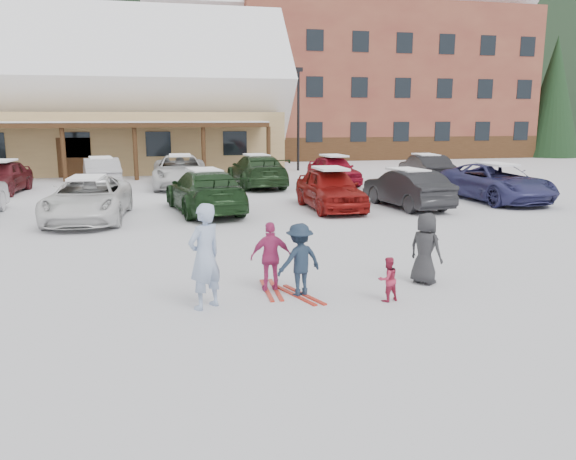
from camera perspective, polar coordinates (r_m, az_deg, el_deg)
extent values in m
plane|color=silver|center=(11.00, -0.39, -6.19)|extent=(160.00, 160.00, 0.00)
cube|color=black|center=(96.56, -11.85, 20.54)|extent=(300.00, 70.00, 38.00)
cube|color=tan|center=(38.88, -22.87, 8.29)|extent=(28.00, 10.00, 3.60)
cube|color=#422814|center=(32.77, -24.90, 9.63)|extent=(25.20, 2.60, 0.25)
cube|color=white|center=(38.91, -23.30, 13.78)|extent=(29.12, 9.69, 9.69)
cube|color=brown|center=(51.64, 8.36, 14.27)|extent=(24.00, 14.00, 12.00)
cube|color=brown|center=(48.34, -9.59, 12.66)|extent=(7.00, 12.60, 9.00)
cube|color=#422814|center=(45.19, 11.33, 8.13)|extent=(24.00, 0.10, 1.80)
cylinder|color=black|center=(35.51, 1.05, 10.92)|extent=(0.16, 0.16, 6.04)
cube|color=black|center=(35.62, 1.07, 15.99)|extent=(0.50, 0.25, 0.25)
cylinder|color=black|center=(53.20, 24.95, 7.50)|extent=(0.60, 0.60, 1.32)
cone|color=black|center=(53.21, 25.46, 13.52)|extent=(4.84, 4.84, 9.90)
cylinder|color=black|center=(54.94, -4.00, 8.49)|extent=(0.60, 0.60, 1.08)
cone|color=black|center=(54.90, -4.07, 13.28)|extent=(3.96, 3.96, 8.10)
cylinder|color=black|center=(66.95, 20.42, 8.46)|extent=(0.60, 0.60, 1.38)
cone|color=black|center=(66.98, 20.77, 13.47)|extent=(5.06, 5.06, 10.35)
imported|color=#99AED2|center=(9.89, -8.46, -2.68)|extent=(0.82, 0.77, 1.88)
imported|color=#A92443|center=(10.46, 10.10, -4.94)|extent=(0.47, 0.41, 0.83)
imported|color=#192638|center=(10.52, 1.18, -3.07)|extent=(1.02, 0.79, 1.39)
cube|color=#B6281A|center=(10.71, 1.16, -6.60)|extent=(0.65, 1.39, 0.03)
imported|color=#BA336F|center=(10.83, -1.73, -2.74)|extent=(0.81, 0.36, 1.36)
cube|color=#B6281A|center=(11.01, -1.71, -6.11)|extent=(0.24, 1.41, 0.03)
imported|color=#28292B|center=(11.64, 13.79, -1.83)|extent=(0.76, 0.85, 1.45)
imported|color=white|center=(19.39, -19.63, 3.00)|extent=(2.61, 5.22, 1.42)
imported|color=#183318|center=(20.05, -8.44, 3.93)|extent=(2.87, 5.47, 1.51)
imported|color=maroon|center=(20.56, 4.31, 4.19)|extent=(1.83, 4.44, 1.51)
imported|color=black|center=(21.40, 12.00, 4.14)|extent=(2.03, 4.46, 1.42)
imported|color=navy|center=(24.07, 20.39, 4.55)|extent=(2.76, 5.49, 1.49)
imported|color=maroon|center=(27.89, -27.06, 4.82)|extent=(2.03, 4.37, 1.45)
imported|color=#B4B2B8|center=(28.15, -18.42, 5.53)|extent=(2.22, 4.58, 1.45)
imported|color=silver|center=(27.51, -10.87, 5.89)|extent=(2.61, 5.58, 1.54)
imported|color=#1E371B|center=(27.24, -3.19, 6.02)|extent=(2.51, 5.44, 1.54)
imported|color=maroon|center=(28.36, 4.66, 6.11)|extent=(2.01, 4.35, 1.44)
imported|color=black|center=(29.74, 13.76, 6.07)|extent=(1.97, 4.52, 1.44)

